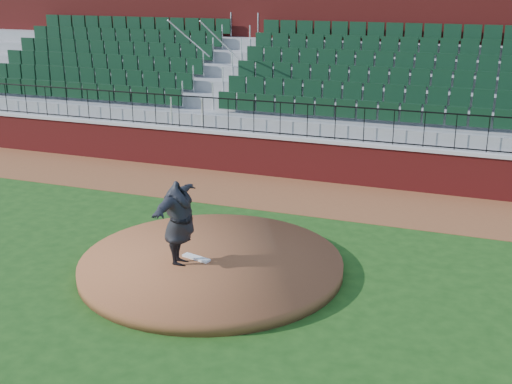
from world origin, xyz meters
TOP-DOWN VIEW (x-y plane):
  - ground at (0.00, 0.00)m, footprint 90.00×90.00m
  - warning_track at (0.00, 5.40)m, footprint 34.00×3.20m
  - field_wall at (0.00, 7.00)m, footprint 34.00×0.35m
  - wall_cap at (0.00, 7.00)m, footprint 34.00×0.45m
  - wall_railing at (0.00, 7.00)m, footprint 34.00×0.05m
  - seating_stands at (0.00, 9.72)m, footprint 34.00×5.10m
  - concourse_wall at (0.00, 12.52)m, footprint 34.00×0.50m
  - pitchers_mound at (-0.42, -0.06)m, footprint 5.51×5.51m
  - pitching_rubber at (-0.72, -0.16)m, footprint 0.67×0.32m
  - pitcher at (-0.92, -0.49)m, footprint 0.89×2.25m

SIDE VIEW (x-z plane):
  - ground at x=0.00m, z-range 0.00..0.00m
  - warning_track at x=0.00m, z-range 0.00..0.01m
  - pitchers_mound at x=-0.42m, z-range 0.00..0.25m
  - pitching_rubber at x=-0.72m, z-range 0.25..0.29m
  - field_wall at x=0.00m, z-range 0.00..1.20m
  - pitcher at x=-0.92m, z-range 0.25..2.03m
  - wall_cap at x=0.00m, z-range 1.20..1.30m
  - wall_railing at x=0.00m, z-range 1.30..2.30m
  - seating_stands at x=0.00m, z-range 0.00..4.60m
  - concourse_wall at x=0.00m, z-range 0.00..5.50m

